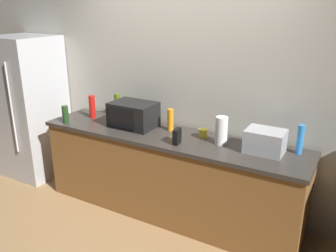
{
  "coord_description": "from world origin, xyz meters",
  "views": [
    {
      "loc": [
        1.67,
        -2.52,
        2.18
      ],
      "look_at": [
        0.0,
        0.4,
        1.0
      ],
      "focal_mm": 37.8,
      "sensor_mm": 36.0,
      "label": 1
    }
  ],
  "objects_px": {
    "bottle_hot_sauce": "(92,107)",
    "bottle_dish_soap": "(170,120)",
    "mug_yellow": "(203,133)",
    "bottle_olive_oil": "(118,106)",
    "bottle_wine": "(65,114)",
    "bottle_spray_cleaner": "(300,139)",
    "paper_towel_roll": "(221,131)",
    "cordless_phone": "(177,136)",
    "microwave": "(133,115)",
    "toaster_oven": "(265,141)",
    "refrigerator": "(30,107)"
  },
  "relations": [
    {
      "from": "refrigerator",
      "to": "bottle_dish_soap",
      "type": "bearing_deg",
      "value": 4.05
    },
    {
      "from": "refrigerator",
      "to": "bottle_hot_sauce",
      "type": "bearing_deg",
      "value": 4.07
    },
    {
      "from": "bottle_wine",
      "to": "microwave",
      "type": "bearing_deg",
      "value": 19.67
    },
    {
      "from": "bottle_dish_soap",
      "to": "bottle_wine",
      "type": "xyz_separation_m",
      "value": [
        -1.15,
        -0.36,
        -0.02
      ]
    },
    {
      "from": "bottle_olive_oil",
      "to": "mug_yellow",
      "type": "xyz_separation_m",
      "value": [
        1.14,
        -0.1,
        -0.1
      ]
    },
    {
      "from": "cordless_phone",
      "to": "bottle_olive_oil",
      "type": "height_order",
      "value": "bottle_olive_oil"
    },
    {
      "from": "paper_towel_roll",
      "to": "cordless_phone",
      "type": "relative_size",
      "value": 1.8
    },
    {
      "from": "refrigerator",
      "to": "mug_yellow",
      "type": "bearing_deg",
      "value": 2.99
    },
    {
      "from": "bottle_hot_sauce",
      "to": "bottle_dish_soap",
      "type": "bearing_deg",
      "value": 4.03
    },
    {
      "from": "microwave",
      "to": "bottle_wine",
      "type": "bearing_deg",
      "value": -160.33
    },
    {
      "from": "bottle_hot_sauce",
      "to": "bottle_dish_soap",
      "type": "xyz_separation_m",
      "value": [
        1.0,
        0.07,
        -0.02
      ]
    },
    {
      "from": "mug_yellow",
      "to": "bottle_wine",
      "type": "bearing_deg",
      "value": -167.43
    },
    {
      "from": "microwave",
      "to": "mug_yellow",
      "type": "xyz_separation_m",
      "value": [
        0.79,
        0.08,
        -0.09
      ]
    },
    {
      "from": "toaster_oven",
      "to": "bottle_spray_cleaner",
      "type": "xyz_separation_m",
      "value": [
        0.27,
        0.12,
        0.03
      ]
    },
    {
      "from": "bottle_hot_sauce",
      "to": "bottle_spray_cleaner",
      "type": "bearing_deg",
      "value": 2.75
    },
    {
      "from": "bottle_wine",
      "to": "bottle_dish_soap",
      "type": "bearing_deg",
      "value": 17.33
    },
    {
      "from": "paper_towel_roll",
      "to": "bottle_olive_oil",
      "type": "xyz_separation_m",
      "value": [
        -1.36,
        0.18,
        0.01
      ]
    },
    {
      "from": "microwave",
      "to": "cordless_phone",
      "type": "relative_size",
      "value": 3.2
    },
    {
      "from": "mug_yellow",
      "to": "bottle_hot_sauce",
      "type": "bearing_deg",
      "value": -177.79
    },
    {
      "from": "bottle_olive_oil",
      "to": "bottle_wine",
      "type": "distance_m",
      "value": 0.6
    },
    {
      "from": "bottle_dish_soap",
      "to": "bottle_wine",
      "type": "height_order",
      "value": "bottle_dish_soap"
    },
    {
      "from": "microwave",
      "to": "mug_yellow",
      "type": "relative_size",
      "value": 5.38
    },
    {
      "from": "cordless_phone",
      "to": "bottle_spray_cleaner",
      "type": "height_order",
      "value": "bottle_spray_cleaner"
    },
    {
      "from": "microwave",
      "to": "paper_towel_roll",
      "type": "height_order",
      "value": "same"
    },
    {
      "from": "microwave",
      "to": "cordless_phone",
      "type": "distance_m",
      "value": 0.68
    },
    {
      "from": "paper_towel_roll",
      "to": "bottle_spray_cleaner",
      "type": "distance_m",
      "value": 0.7
    },
    {
      "from": "bottle_olive_oil",
      "to": "bottle_spray_cleaner",
      "type": "bearing_deg",
      "value": -1.35
    },
    {
      "from": "cordless_phone",
      "to": "mug_yellow",
      "type": "xyz_separation_m",
      "value": [
        0.14,
        0.28,
        -0.03
      ]
    },
    {
      "from": "bottle_spray_cleaner",
      "to": "bottle_olive_oil",
      "type": "bearing_deg",
      "value": 178.65
    },
    {
      "from": "bottle_hot_sauce",
      "to": "bottle_spray_cleaner",
      "type": "xyz_separation_m",
      "value": [
        2.3,
        0.11,
        0.0
      ]
    },
    {
      "from": "paper_towel_roll",
      "to": "bottle_hot_sauce",
      "type": "distance_m",
      "value": 1.61
    },
    {
      "from": "bottle_spray_cleaner",
      "to": "bottle_wine",
      "type": "relative_size",
      "value": 1.38
    },
    {
      "from": "refrigerator",
      "to": "bottle_olive_oil",
      "type": "distance_m",
      "value": 1.27
    },
    {
      "from": "paper_towel_roll",
      "to": "bottle_wine",
      "type": "bearing_deg",
      "value": -171.33
    },
    {
      "from": "cordless_phone",
      "to": "paper_towel_roll",
      "type": "bearing_deg",
      "value": 23.72
    },
    {
      "from": "refrigerator",
      "to": "bottle_hot_sauce",
      "type": "relative_size",
      "value": 6.76
    },
    {
      "from": "refrigerator",
      "to": "paper_towel_roll",
      "type": "distance_m",
      "value": 2.61
    },
    {
      "from": "toaster_oven",
      "to": "bottle_olive_oil",
      "type": "height_order",
      "value": "bottle_olive_oil"
    },
    {
      "from": "bottle_hot_sauce",
      "to": "bottle_wine",
      "type": "distance_m",
      "value": 0.32
    },
    {
      "from": "bottle_spray_cleaner",
      "to": "bottle_wine",
      "type": "xyz_separation_m",
      "value": [
        -2.44,
        -0.4,
        -0.04
      ]
    },
    {
      "from": "microwave",
      "to": "bottle_spray_cleaner",
      "type": "height_order",
      "value": "same"
    },
    {
      "from": "microwave",
      "to": "toaster_oven",
      "type": "relative_size",
      "value": 1.41
    },
    {
      "from": "toaster_oven",
      "to": "bottle_wine",
      "type": "relative_size",
      "value": 1.74
    },
    {
      "from": "refrigerator",
      "to": "bottle_wine",
      "type": "height_order",
      "value": "refrigerator"
    },
    {
      "from": "mug_yellow",
      "to": "refrigerator",
      "type": "bearing_deg",
      "value": -177.01
    },
    {
      "from": "refrigerator",
      "to": "bottle_olive_oil",
      "type": "relative_size",
      "value": 6.37
    },
    {
      "from": "cordless_phone",
      "to": "bottle_wine",
      "type": "bearing_deg",
      "value": 176.81
    },
    {
      "from": "paper_towel_roll",
      "to": "cordless_phone",
      "type": "distance_m",
      "value": 0.42
    },
    {
      "from": "bottle_hot_sauce",
      "to": "mug_yellow",
      "type": "bearing_deg",
      "value": 2.21
    },
    {
      "from": "bottle_dish_soap",
      "to": "bottle_wine",
      "type": "relative_size",
      "value": 1.2
    }
  ]
}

